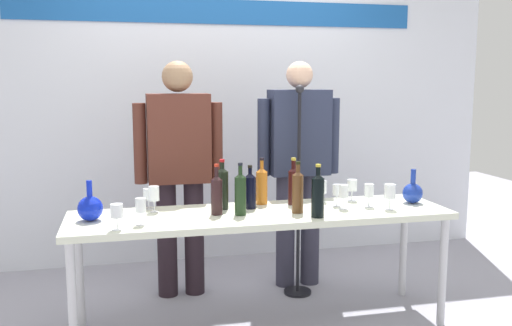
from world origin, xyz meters
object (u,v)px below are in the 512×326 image
wine_glass_right_5 (352,186)px  wine_glass_right_0 (321,187)px  decanter_blue_right (413,192)px  wine_bottle_7 (318,194)px  microphone_stand (298,226)px  decanter_blue_left (90,208)px  wine_bottle_4 (262,185)px  wine_bottle_6 (217,194)px  wine_bottle_1 (222,187)px  wine_glass_right_3 (390,192)px  wine_bottle_5 (240,193)px  display_table (262,221)px  wine_bottle_2 (293,184)px  wine_bottle_0 (298,191)px  wine_glass_left_1 (141,206)px  wine_bottle_3 (250,190)px  wine_glass_left_0 (117,211)px  wine_glass_right_2 (344,192)px  wine_glass_left_3 (154,194)px  presenter_left (179,163)px  wine_glass_right_4 (369,191)px  wine_glass_left_2 (149,194)px  presenter_right (299,159)px  wine_glass_right_1 (337,191)px

wine_glass_right_5 → wine_glass_right_0: bearing=178.6°
decanter_blue_right → wine_bottle_7: wine_bottle_7 is taller
wine_bottle_7 → microphone_stand: (0.09, 0.66, -0.37)m
decanter_blue_left → wine_bottle_4: bearing=10.9°
wine_bottle_6 → wine_glass_right_0: wine_bottle_6 is taller
wine_bottle_1 → wine_glass_right_3: 1.05m
wine_bottle_7 → wine_glass_right_5: (0.38, 0.38, -0.04)m
wine_bottle_5 → wine_bottle_7: 0.46m
decanter_blue_right → display_table: bearing=-179.2°
wine_glass_right_3 → wine_bottle_7: bearing=-170.9°
display_table → wine_bottle_2: bearing=32.1°
wine_bottle_0 → wine_glass_left_1: (-0.94, -0.08, -0.03)m
display_table → decanter_blue_left: 1.02m
wine_bottle_3 → wine_bottle_4: (0.10, 0.10, 0.01)m
wine_glass_left_0 → wine_glass_right_2: size_ratio=0.92×
wine_bottle_5 → wine_glass_left_0: bearing=-166.0°
wine_glass_right_3 → microphone_stand: microphone_stand is taller
wine_bottle_0 → wine_bottle_3: bearing=144.3°
wine_glass_left_3 → wine_glass_right_2: wine_glass_left_3 is taller
decanter_blue_right → wine_glass_right_5: bearing=155.6°
wine_bottle_1 → wine_glass_right_2: (0.74, -0.18, -0.03)m
presenter_left → wine_glass_right_4: bearing=-30.2°
wine_bottle_0 → wine_glass_right_3: wine_bottle_0 is taller
wine_bottle_5 → wine_glass_left_0: wine_bottle_5 is taller
wine_glass_left_1 → wine_glass_left_0: bearing=-149.5°
display_table → wine_glass_left_3: 0.68m
wine_bottle_4 → wine_glass_left_2: 0.73m
presenter_right → wine_bottle_5: 0.90m
decanter_blue_left → wine_glass_left_2: bearing=33.6°
wine_bottle_7 → wine_glass_right_4: (0.41, 0.18, -0.04)m
wine_glass_left_2 → wine_glass_right_1: size_ratio=0.93×
decanter_blue_right → wine_bottle_4: (-0.97, 0.21, 0.06)m
presenter_left → presenter_right: size_ratio=1.00×
decanter_blue_right → wine_bottle_1: bearing=174.4°
wine_glass_right_2 → wine_glass_right_3: (0.28, -0.08, 0.00)m
wine_glass_right_0 → wine_glass_left_0: bearing=-162.8°
presenter_right → wine_bottle_1: size_ratio=5.30×
wine_glass_left_0 → wine_bottle_5: bearing=14.0°
wine_bottle_2 → wine_glass_right_2: bearing=-36.4°
wine_glass_left_1 → wine_glass_right_3: size_ratio=0.95×
decanter_blue_left → wine_glass_right_0: (1.47, 0.17, 0.02)m
wine_bottle_4 → wine_glass_left_1: 0.87m
wine_bottle_1 → wine_glass_right_1: bearing=-7.0°
display_table → wine_bottle_4: wine_bottle_4 is taller
wine_glass_left_2 → wine_glass_right_2: bearing=-13.3°
decanter_blue_left → wine_bottle_1: wine_bottle_1 is taller
wine_glass_right_0 → wine_glass_right_2: (0.07, -0.22, 0.01)m
display_table → decanter_blue_right: decanter_blue_right is taller
wine_glass_right_0 → wine_bottle_1: bearing=-176.1°
wine_bottle_0 → wine_glass_right_4: wine_bottle_0 is taller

